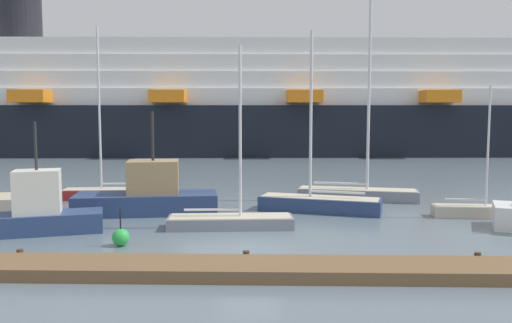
% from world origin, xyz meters
% --- Properties ---
extents(ground_plane, '(600.00, 600.00, 0.00)m').
position_xyz_m(ground_plane, '(0.00, 0.00, 0.00)').
color(ground_plane, slate).
extents(dock_pier, '(20.92, 2.36, 0.53)m').
position_xyz_m(dock_pier, '(0.00, -3.93, 0.22)').
color(dock_pier, brown).
rests_on(dock_pier, ground_plane).
extents(sailboat_0, '(6.13, 2.13, 8.71)m').
position_xyz_m(sailboat_0, '(-1.03, 3.35, 0.42)').
color(sailboat_0, gray).
rests_on(sailboat_0, ground_plane).
extents(sailboat_1, '(7.68, 3.01, 13.75)m').
position_xyz_m(sailboat_1, '(6.46, 11.61, 0.67)').
color(sailboat_1, gray).
rests_on(sailboat_1, ground_plane).
extents(sailboat_2, '(5.96, 2.01, 10.95)m').
position_xyz_m(sailboat_2, '(-9.54, 11.65, 0.52)').
color(sailboat_2, maroon).
rests_on(sailboat_2, ground_plane).
extents(sailboat_3, '(4.75, 1.36, 6.96)m').
position_xyz_m(sailboat_3, '(11.96, 6.26, 0.41)').
color(sailboat_3, '#BCB29E').
rests_on(sailboat_3, ground_plane).
extents(sailboat_4, '(6.98, 3.50, 10.06)m').
position_xyz_m(sailboat_4, '(3.65, 7.61, 0.54)').
color(sailboat_4, navy).
rests_on(sailboat_4, ground_plane).
extents(fishing_boat_0, '(6.60, 3.72, 5.15)m').
position_xyz_m(fishing_boat_0, '(-10.03, 2.00, 0.97)').
color(fishing_boat_0, navy).
rests_on(fishing_boat_0, ground_plane).
extents(fishing_boat_1, '(8.03, 3.85, 5.63)m').
position_xyz_m(fishing_boat_1, '(-5.84, 6.95, 1.01)').
color(fishing_boat_1, navy).
rests_on(fishing_boat_1, ground_plane).
extents(channel_buoy_0, '(0.73, 0.73, 1.56)m').
position_xyz_m(channel_buoy_0, '(-5.36, -0.16, 0.37)').
color(channel_buoy_0, green).
rests_on(channel_buoy_0, ground_plane).
extents(cruise_ship, '(118.08, 22.40, 20.79)m').
position_xyz_m(cruise_ship, '(-11.96, 49.94, 6.67)').
color(cruise_ship, black).
rests_on(cruise_ship, ground_plane).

